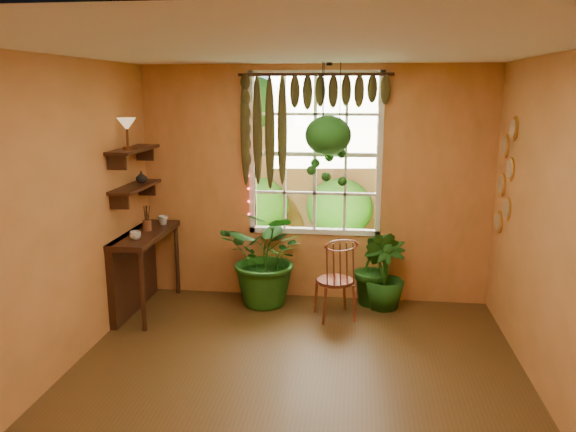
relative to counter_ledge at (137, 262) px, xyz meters
name	(u,v)px	position (x,y,z in m)	size (l,w,h in m)	color
floor	(291,395)	(1.91, -1.60, -0.55)	(4.50, 4.50, 0.00)	#513517
ceiling	(291,49)	(1.91, -1.60, 2.15)	(4.50, 4.50, 0.00)	white
wall_back	(315,185)	(1.91, 0.65, 0.80)	(4.00, 4.00, 0.00)	#E5914E
wall_left	(44,226)	(-0.09, -1.60, 0.80)	(4.50, 4.50, 0.00)	#E5914E
wall_right	(568,243)	(3.91, -1.60, 0.80)	(4.50, 4.50, 0.00)	#E5914E
window	(315,154)	(1.91, 0.68, 1.15)	(1.52, 0.10, 1.86)	white
valance_vine	(307,103)	(1.82, 0.56, 1.73)	(1.70, 0.12, 1.10)	#381C0F
string_lights	(248,150)	(1.15, 0.59, 1.20)	(0.03, 0.03, 1.54)	#FF2633
wall_plates	(505,177)	(3.89, 0.19, 1.00)	(0.04, 0.32, 1.10)	beige
counter_ledge	(137,262)	(0.00, 0.00, 0.00)	(0.40, 1.20, 0.90)	#381C0F
shelf_lower	(136,187)	(0.03, 0.00, 0.85)	(0.25, 0.90, 0.04)	#381C0F
shelf_upper	(133,150)	(0.03, 0.00, 1.25)	(0.25, 0.90, 0.04)	#381C0F
backyard	(346,149)	(2.15, 5.27, 0.73)	(14.00, 10.00, 12.00)	#2B5117
windsor_chair	(336,291)	(2.20, 0.02, -0.25)	(0.51, 0.52, 1.06)	brown
potted_plant_left	(269,257)	(1.42, 0.33, 0.02)	(1.02, 0.89, 1.14)	#164712
potted_plant_mid	(376,268)	(2.63, 0.45, -0.11)	(0.49, 0.40, 0.89)	#164712
potted_plant_right	(384,273)	(2.72, 0.39, -0.14)	(0.46, 0.46, 0.82)	#164712
hanging_basket	(328,139)	(2.07, 0.38, 1.35)	(0.50, 0.50, 1.31)	black
cup_a	(135,235)	(0.13, -0.31, 0.39)	(0.11, 0.11, 0.09)	silver
cup_b	(163,220)	(0.19, 0.36, 0.40)	(0.11, 0.11, 0.10)	beige
brush_jar	(147,218)	(0.11, 0.07, 0.49)	(0.10, 0.10, 0.35)	brown
shelf_vase	(141,177)	(0.04, 0.16, 0.93)	(0.12, 0.12, 0.13)	#B2AD99
tiffany_lamp	(127,126)	(0.05, -0.17, 1.50)	(0.19, 0.19, 0.32)	brown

